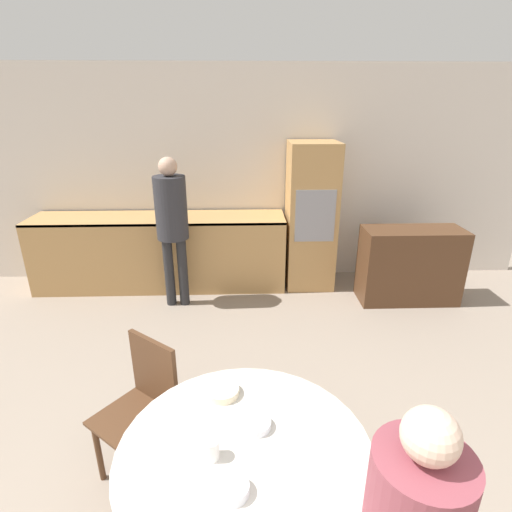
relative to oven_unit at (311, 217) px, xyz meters
The scene contains 11 objects.
wall_back 0.87m from the oven_unit, 153.64° to the left, with size 7.03×0.05×2.60m.
kitchen_counter 1.88m from the oven_unit, behind, with size 3.02×0.60×0.90m.
oven_unit is the anchor object (origin of this frame).
sideboard 1.27m from the oven_unit, 24.66° to the right, with size 1.11×0.45×0.86m.
dining_table 3.41m from the oven_unit, 104.03° to the right, with size 1.15×1.15×0.74m.
chair_far_left 3.08m from the oven_unit, 117.83° to the right, with size 0.56×0.56×0.89m.
person_standing 1.66m from the oven_unit, 161.84° to the right, with size 0.34×0.34×1.66m.
cup 3.47m from the oven_unit, 106.21° to the right, with size 0.07×0.07×0.10m.
bowl_near 3.61m from the oven_unit, 103.97° to the right, with size 0.13×0.13×0.05m.
bowl_centre 3.07m from the oven_unit, 107.77° to the right, with size 0.18×0.18×0.04m.
bowl_far 3.25m from the oven_unit, 103.65° to the right, with size 0.14×0.14×0.04m.
Camera 1 is at (-0.14, 0.11, 2.19)m, focal length 28.00 mm.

